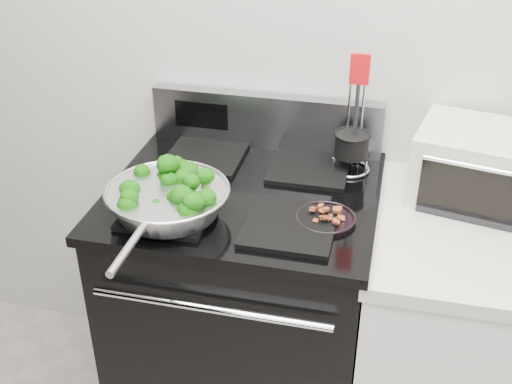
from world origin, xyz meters
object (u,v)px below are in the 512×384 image
(bacon_plate, at_px, (326,215))
(toaster_oven, at_px, (483,167))
(skillet, at_px, (168,200))
(utensil_holder, at_px, (351,151))
(gas_range, at_px, (245,310))

(bacon_plate, bearing_deg, toaster_oven, 32.54)
(skillet, xyz_separation_m, utensil_holder, (0.46, 0.38, 0.01))
(bacon_plate, distance_m, toaster_oven, 0.50)
(skillet, distance_m, bacon_plate, 0.43)
(bacon_plate, height_order, utensil_holder, utensil_holder)
(skillet, bearing_deg, toaster_oven, 22.25)
(skillet, xyz_separation_m, toaster_oven, (0.84, 0.34, 0.02))
(skillet, height_order, utensil_holder, utensil_holder)
(bacon_plate, bearing_deg, skillet, -169.78)
(toaster_oven, bearing_deg, bacon_plate, -135.78)
(gas_range, xyz_separation_m, toaster_oven, (0.68, 0.16, 0.54))
(gas_range, relative_size, toaster_oven, 2.65)
(gas_range, distance_m, toaster_oven, 0.88)
(toaster_oven, bearing_deg, skillet, -146.16)
(gas_range, xyz_separation_m, skillet, (-0.17, -0.19, 0.52))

